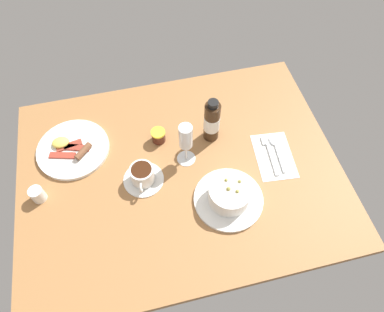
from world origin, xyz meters
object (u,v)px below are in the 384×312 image
(cutlery_setting, at_px, (274,155))
(coffee_cup, at_px, (143,175))
(porridge_bowl, at_px, (229,195))
(breakfast_plate, at_px, (73,149))
(wine_glass, at_px, (186,139))
(jam_jar, at_px, (158,136))
(sauce_bottle_brown, at_px, (212,121))
(creamer_jug, at_px, (37,195))

(cutlery_setting, bearing_deg, coffee_cup, 179.09)
(porridge_bowl, bearing_deg, breakfast_plate, 146.70)
(wine_glass, bearing_deg, porridge_bowl, -62.55)
(porridge_bowl, bearing_deg, jam_jar, 121.38)
(cutlery_setting, bearing_deg, porridge_bowl, -147.79)
(porridge_bowl, distance_m, wine_glass, 0.23)
(wine_glass, xyz_separation_m, jam_jar, (-0.08, 0.10, -0.09))
(porridge_bowl, relative_size, breakfast_plate, 0.89)
(wine_glass, bearing_deg, sauce_bottle_brown, 34.51)
(wine_glass, relative_size, sauce_bottle_brown, 0.96)
(coffee_cup, bearing_deg, cutlery_setting, -0.91)
(creamer_jug, xyz_separation_m, breakfast_plate, (0.12, 0.17, -0.02))
(cutlery_setting, relative_size, breakfast_plate, 0.81)
(breakfast_plate, bearing_deg, porridge_bowl, -33.30)
(jam_jar, relative_size, sauce_bottle_brown, 0.28)
(coffee_cup, height_order, wine_glass, wine_glass)
(cutlery_setting, bearing_deg, sauce_bottle_brown, 145.78)
(wine_glass, distance_m, sauce_bottle_brown, 0.14)
(creamer_jug, distance_m, sauce_bottle_brown, 0.62)
(coffee_cup, relative_size, breakfast_plate, 0.54)
(wine_glass, bearing_deg, coffee_cup, -162.45)
(cutlery_setting, xyz_separation_m, jam_jar, (-0.38, 0.16, 0.02))
(creamer_jug, bearing_deg, breakfast_plate, 55.92)
(porridge_bowl, distance_m, coffee_cup, 0.29)
(porridge_bowl, relative_size, creamer_jug, 3.89)
(breakfast_plate, bearing_deg, sauce_bottle_brown, -6.23)
(creamer_jug, height_order, wine_glass, wine_glass)
(cutlery_setting, bearing_deg, jam_jar, 157.48)
(wine_glass, bearing_deg, breakfast_plate, 161.48)
(cutlery_setting, bearing_deg, creamer_jug, 178.80)
(coffee_cup, bearing_deg, breakfast_plate, 141.52)
(porridge_bowl, distance_m, sauce_bottle_brown, 0.27)
(wine_glass, distance_m, breakfast_plate, 0.42)
(wine_glass, relative_size, breakfast_plate, 0.71)
(cutlery_setting, distance_m, jam_jar, 0.42)
(wine_glass, bearing_deg, jam_jar, 127.89)
(creamer_jug, xyz_separation_m, jam_jar, (0.42, 0.14, -0.00))
(porridge_bowl, relative_size, sauce_bottle_brown, 1.21)
(cutlery_setting, bearing_deg, wine_glass, 169.25)
(cutlery_setting, distance_m, coffee_cup, 0.47)
(porridge_bowl, xyz_separation_m, coffee_cup, (-0.26, 0.14, -0.00))
(cutlery_setting, relative_size, jam_jar, 4.02)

